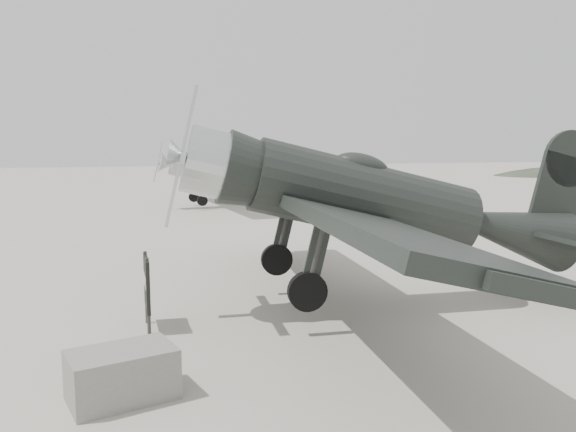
{
  "coord_description": "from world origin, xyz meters",
  "views": [
    {
      "loc": [
        -3.66,
        -13.09,
        3.63
      ],
      "look_at": [
        1.04,
        2.73,
        1.5
      ],
      "focal_mm": 35.0,
      "sensor_mm": 36.0,
      "label": 1
    }
  ],
  "objects_px": {
    "equipment_block": "(122,374)",
    "lowwing_monoplane": "(383,205)",
    "highwing_monoplane": "(223,171)",
    "sign_board": "(147,284)"
  },
  "relations": [
    {
      "from": "equipment_block",
      "to": "lowwing_monoplane",
      "type": "bearing_deg",
      "value": 29.35
    },
    {
      "from": "highwing_monoplane",
      "to": "equipment_block",
      "type": "relative_size",
      "value": 7.96
    },
    {
      "from": "equipment_block",
      "to": "sign_board",
      "type": "height_order",
      "value": "sign_board"
    },
    {
      "from": "lowwing_monoplane",
      "to": "equipment_block",
      "type": "height_order",
      "value": "lowwing_monoplane"
    },
    {
      "from": "highwing_monoplane",
      "to": "equipment_block",
      "type": "distance_m",
      "value": 24.73
    },
    {
      "from": "highwing_monoplane",
      "to": "lowwing_monoplane",
      "type": "bearing_deg",
      "value": -95.14
    },
    {
      "from": "lowwing_monoplane",
      "to": "highwing_monoplane",
      "type": "relative_size",
      "value": 1.17
    },
    {
      "from": "lowwing_monoplane",
      "to": "highwing_monoplane",
      "type": "height_order",
      "value": "lowwing_monoplane"
    },
    {
      "from": "highwing_monoplane",
      "to": "sign_board",
      "type": "bearing_deg",
      "value": -108.75
    },
    {
      "from": "equipment_block",
      "to": "sign_board",
      "type": "distance_m",
      "value": 3.17
    }
  ]
}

